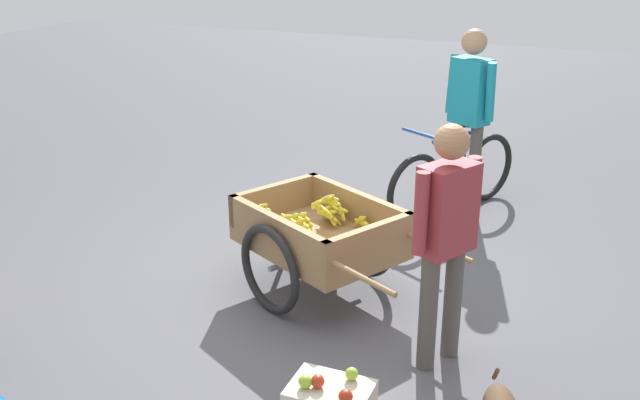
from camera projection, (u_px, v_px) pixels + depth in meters
ground_plane at (321, 300)px, 5.19m from camera, size 24.00×24.00×0.00m
fruit_cart at (319, 236)px, 5.15m from camera, size 1.81×1.45×0.74m
vendor_person at (446, 228)px, 4.16m from camera, size 0.34×0.48×1.51m
bicycle at (453, 176)px, 6.64m from camera, size 0.86×1.48×0.85m
cyclist_person at (470, 104)px, 6.49m from camera, size 0.46×0.37×1.67m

